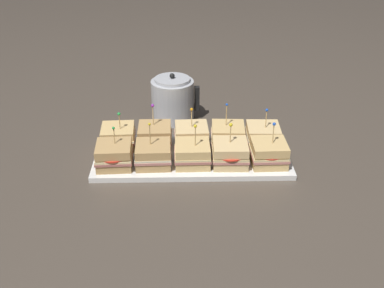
% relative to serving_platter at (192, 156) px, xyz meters
% --- Properties ---
extents(ground_plane, '(6.00, 6.00, 0.00)m').
position_rel_serving_platter_xyz_m(ground_plane, '(0.00, 0.00, -0.01)').
color(ground_plane, '#4C4238').
extents(serving_platter, '(0.66, 0.29, 0.02)m').
position_rel_serving_platter_xyz_m(serving_platter, '(0.00, 0.00, 0.00)').
color(serving_platter, white).
rests_on(serving_platter, ground_plane).
extents(sandwich_front_far_left, '(0.12, 0.12, 0.14)m').
position_rel_serving_platter_xyz_m(sandwich_front_far_left, '(-0.25, -0.07, 0.05)').
color(sandwich_front_far_left, tan).
rests_on(sandwich_front_far_left, serving_platter).
extents(sandwich_front_left, '(0.12, 0.12, 0.15)m').
position_rel_serving_platter_xyz_m(sandwich_front_left, '(-0.13, -0.06, 0.05)').
color(sandwich_front_left, tan).
rests_on(sandwich_front_left, serving_platter).
extents(sandwich_front_center, '(0.12, 0.12, 0.15)m').
position_rel_serving_platter_xyz_m(sandwich_front_center, '(0.00, -0.06, 0.05)').
color(sandwich_front_center, tan).
rests_on(sandwich_front_center, serving_platter).
extents(sandwich_front_right, '(0.12, 0.12, 0.15)m').
position_rel_serving_platter_xyz_m(sandwich_front_right, '(0.12, -0.06, 0.05)').
color(sandwich_front_right, '#DBB77A').
rests_on(sandwich_front_right, serving_platter).
extents(sandwich_front_far_right, '(0.12, 0.12, 0.15)m').
position_rel_serving_platter_xyz_m(sandwich_front_far_right, '(0.25, -0.06, 0.05)').
color(sandwich_front_far_right, tan).
rests_on(sandwich_front_far_right, serving_platter).
extents(sandwich_back_far_left, '(0.12, 0.12, 0.13)m').
position_rel_serving_platter_xyz_m(sandwich_back_far_left, '(-0.26, 0.07, 0.05)').
color(sandwich_back_far_left, tan).
rests_on(sandwich_back_far_left, serving_platter).
extents(sandwich_back_left, '(0.12, 0.12, 0.15)m').
position_rel_serving_platter_xyz_m(sandwich_back_left, '(-0.13, 0.06, 0.05)').
color(sandwich_back_left, tan).
rests_on(sandwich_back_left, serving_platter).
extents(sandwich_back_center, '(0.12, 0.13, 0.15)m').
position_rel_serving_platter_xyz_m(sandwich_back_center, '(0.00, 0.06, 0.05)').
color(sandwich_back_center, '#DBB77A').
rests_on(sandwich_back_center, serving_platter).
extents(sandwich_back_right, '(0.12, 0.12, 0.16)m').
position_rel_serving_platter_xyz_m(sandwich_back_right, '(0.13, 0.06, 0.05)').
color(sandwich_back_right, tan).
rests_on(sandwich_back_right, serving_platter).
extents(sandwich_back_far_right, '(0.12, 0.12, 0.14)m').
position_rel_serving_platter_xyz_m(sandwich_back_far_right, '(0.25, 0.06, 0.05)').
color(sandwich_back_far_right, '#DBB77A').
rests_on(sandwich_back_far_right, serving_platter).
extents(kettle_steel, '(0.19, 0.17, 0.19)m').
position_rel_serving_platter_xyz_m(kettle_steel, '(-0.07, 0.32, 0.08)').
color(kettle_steel, '#B7BABF').
rests_on(kettle_steel, ground_plane).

